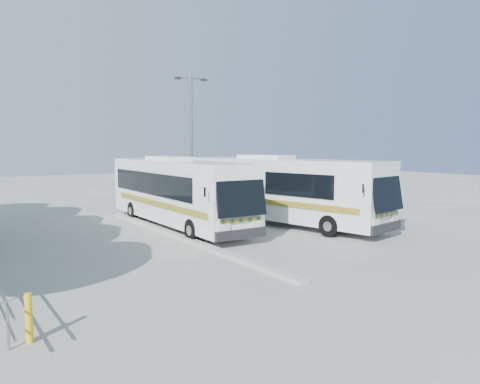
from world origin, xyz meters
TOP-DOWN VIEW (x-y plane):
  - ground at (0.00, 0.00)m, footprint 100.00×100.00m
  - kerb_divider at (-2.30, 2.00)m, footprint 0.40×16.00m
  - coach_main at (-1.00, 5.00)m, footprint 2.55×11.77m
  - coach_adjacent at (3.70, 2.75)m, footprint 4.69×12.19m
  - lamppost at (2.00, 9.14)m, footprint 2.00×0.43m
  - bollard at (-9.60, -5.87)m, footprint 0.17×0.17m

SIDE VIEW (x-z plane):
  - ground at x=0.00m, z-range 0.00..0.00m
  - kerb_divider at x=-2.30m, z-range 0.00..0.15m
  - bollard at x=-9.60m, z-range 0.00..1.04m
  - coach_main at x=-1.00m, z-range 0.16..3.42m
  - coach_adjacent at x=3.70m, z-range 0.16..3.48m
  - lamppost at x=2.00m, z-range 0.42..8.58m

